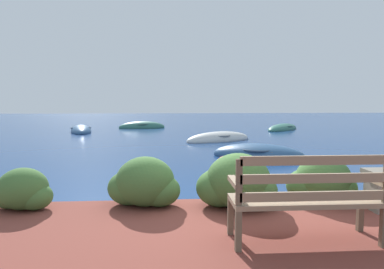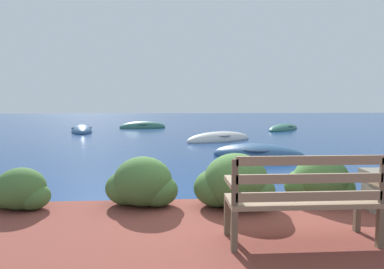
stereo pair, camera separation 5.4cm
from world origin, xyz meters
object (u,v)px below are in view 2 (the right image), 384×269
at_px(rowboat_far, 82,131).
at_px(mooring_buoy, 225,167).
at_px(rowboat_mid, 219,139).
at_px(rowboat_distant, 143,127).
at_px(rowboat_nearest, 258,155).
at_px(park_bench, 303,196).
at_px(rowboat_outer, 283,129).

xyz_separation_m(rowboat_far, mooring_buoy, (5.98, -10.31, 0.03)).
relative_size(rowboat_mid, rowboat_distant, 1.10).
bearing_deg(rowboat_distant, rowboat_nearest, 101.21).
distance_m(rowboat_mid, rowboat_distant, 7.67).
height_order(park_bench, rowboat_distant, park_bench).
xyz_separation_m(rowboat_outer, mooring_buoy, (-5.13, -11.13, 0.04)).
xyz_separation_m(rowboat_outer, rowboat_distant, (-8.11, 1.63, 0.01)).
height_order(rowboat_mid, rowboat_outer, rowboat_mid).
xyz_separation_m(rowboat_nearest, mooring_buoy, (-1.28, -1.92, 0.03)).
xyz_separation_m(rowboat_distant, mooring_buoy, (2.99, -12.76, 0.03)).
distance_m(park_bench, rowboat_nearest, 6.71).
bearing_deg(rowboat_nearest, rowboat_mid, 120.87).
distance_m(rowboat_outer, mooring_buoy, 12.25).
height_order(park_bench, rowboat_far, park_bench).
height_order(rowboat_nearest, mooring_buoy, rowboat_nearest).
relative_size(rowboat_mid, rowboat_outer, 1.02).
bearing_deg(rowboat_mid, mooring_buoy, 55.52).
relative_size(rowboat_nearest, rowboat_far, 0.94).
bearing_deg(rowboat_nearest, rowboat_outer, 90.33).
relative_size(rowboat_nearest, rowboat_outer, 0.94).
xyz_separation_m(park_bench, rowboat_outer, (5.07, 15.78, -0.65)).
relative_size(rowboat_nearest, rowboat_distant, 1.01).
distance_m(park_bench, rowboat_mid, 10.73).
relative_size(park_bench, rowboat_mid, 0.48).
bearing_deg(mooring_buoy, rowboat_nearest, 56.16).
bearing_deg(rowboat_far, rowboat_outer, 78.35).
relative_size(rowboat_far, mooring_buoy, 5.35).
xyz_separation_m(park_bench, rowboat_nearest, (1.23, 6.57, -0.64)).
bearing_deg(rowboat_outer, rowboat_mid, -179.81).
bearing_deg(rowboat_distant, park_bench, 89.61).
relative_size(rowboat_nearest, mooring_buoy, 5.03).
bearing_deg(rowboat_nearest, mooring_buoy, -100.88).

